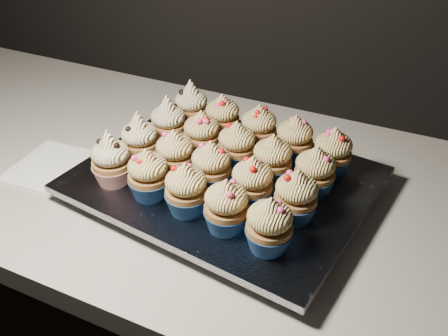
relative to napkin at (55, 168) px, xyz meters
The scene contains 24 objects.
worktop 0.51m from the napkin, 11.34° to the left, with size 2.44×0.64×0.04m, color beige.
napkin is the anchor object (origin of this frame).
baking_tray 0.31m from the napkin, 11.84° to the left, with size 0.41×0.32×0.02m, color black.
foil_lining 0.31m from the napkin, 11.84° to the left, with size 0.45×0.35×0.01m, color silver.
cupcake_0 0.17m from the napkin, ahead, with size 0.06×0.06×0.10m.
cupcake_1 0.23m from the napkin, ahead, with size 0.06×0.06×0.08m.
cupcake_2 0.30m from the napkin, ahead, with size 0.06×0.06×0.08m.
cupcake_3 0.37m from the napkin, ahead, with size 0.06×0.06×0.08m.
cupcake_4 0.44m from the napkin, ahead, with size 0.06×0.06×0.08m.
cupcake_5 0.18m from the napkin, 15.85° to the left, with size 0.06×0.06×0.10m.
cupcake_6 0.24m from the napkin, ahead, with size 0.06×0.06×0.08m.
cupcake_7 0.31m from the napkin, ahead, with size 0.06×0.06×0.08m.
cupcake_8 0.38m from the napkin, ahead, with size 0.06×0.06×0.08m.
cupcake_9 0.44m from the napkin, ahead, with size 0.06×0.06×0.08m.
cupcake_10 0.22m from the napkin, 34.40° to the left, with size 0.06×0.06×0.10m.
cupcake_11 0.27m from the napkin, 24.30° to the left, with size 0.06×0.06×0.08m.
cupcake_12 0.33m from the napkin, 18.05° to the left, with size 0.06×0.06×0.08m.
cupcake_13 0.39m from the napkin, 13.01° to the left, with size 0.06×0.06×0.08m.
cupcake_14 0.46m from the napkin, 10.53° to the left, with size 0.06×0.06×0.08m.
cupcake_15 0.27m from the napkin, 46.92° to the left, with size 0.06×0.06×0.10m.
cupcake_16 0.31m from the napkin, 35.99° to the left, with size 0.06×0.06×0.08m.
cupcake_17 0.37m from the napkin, 27.97° to the left, with size 0.06×0.06×0.08m.
cupcake_18 0.42m from the napkin, 22.51° to the left, with size 0.06×0.06×0.08m.
cupcake_19 0.48m from the napkin, 18.05° to the left, with size 0.06×0.06×0.08m.
Camera 1 is at (0.09, 1.07, 1.40)m, focal length 40.00 mm.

